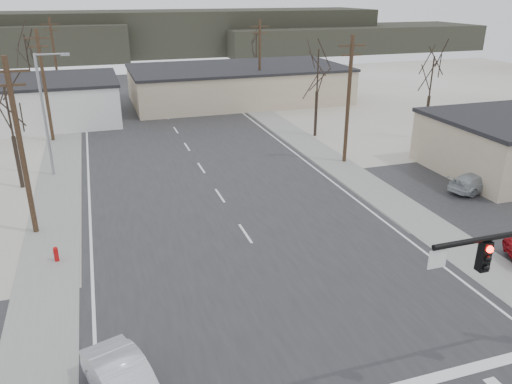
% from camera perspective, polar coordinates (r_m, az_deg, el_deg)
% --- Properties ---
extents(ground, '(140.00, 140.00, 0.00)m').
position_cam_1_polar(ground, '(22.44, 4.89, -13.65)').
color(ground, silver).
rests_on(ground, ground).
extents(main_road, '(18.00, 110.00, 0.05)m').
position_cam_1_polar(main_road, '(35.05, -4.55, 0.16)').
color(main_road, '#242427').
rests_on(main_road, ground).
extents(cross_road, '(90.00, 10.00, 0.04)m').
position_cam_1_polar(cross_road, '(22.43, 4.89, -13.61)').
color(cross_road, '#242427').
rests_on(cross_road, ground).
extents(sidewalk_left, '(3.00, 90.00, 0.06)m').
position_cam_1_polar(sidewalk_left, '(39.06, -21.65, 0.97)').
color(sidewalk_left, gray).
rests_on(sidewalk_left, ground).
extents(sidewalk_right, '(3.00, 90.00, 0.06)m').
position_cam_1_polar(sidewalk_right, '(42.88, 7.73, 4.18)').
color(sidewalk_right, gray).
rests_on(sidewalk_right, ground).
extents(fire_hydrant, '(0.24, 0.24, 0.87)m').
position_cam_1_polar(fire_hydrant, '(27.86, -21.88, -6.59)').
color(fire_hydrant, '#A50C0C').
rests_on(fire_hydrant, ground).
extents(building_left_far, '(22.30, 12.30, 4.50)m').
position_cam_1_polar(building_left_far, '(58.34, -26.53, 9.12)').
color(building_left_far, silver).
rests_on(building_left_far, ground).
extents(building_right_far, '(26.30, 14.30, 4.30)m').
position_cam_1_polar(building_right_far, '(64.05, -2.05, 12.27)').
color(building_right_far, '#B6A68B').
rests_on(building_right_far, ground).
extents(upole_left_b, '(2.20, 0.30, 10.00)m').
position_cam_1_polar(upole_left_b, '(30.02, -25.31, 4.78)').
color(upole_left_b, '#41321E').
rests_on(upole_left_b, ground).
extents(upole_left_c, '(2.20, 0.30, 10.00)m').
position_cam_1_polar(upole_left_c, '(49.48, -23.02, 11.26)').
color(upole_left_c, '#41321E').
rests_on(upole_left_c, ground).
extents(upole_left_d, '(2.20, 0.30, 10.00)m').
position_cam_1_polar(upole_left_d, '(69.24, -22.00, 14.06)').
color(upole_left_d, '#41321E').
rests_on(upole_left_d, ground).
extents(upole_right_a, '(2.20, 0.30, 10.00)m').
position_cam_1_polar(upole_right_a, '(40.25, 10.52, 10.49)').
color(upole_right_a, '#41321E').
rests_on(upole_right_a, ground).
extents(upole_right_b, '(2.20, 0.30, 10.00)m').
position_cam_1_polar(upole_right_b, '(60.25, 0.42, 14.62)').
color(upole_right_b, '#41321E').
rests_on(upole_right_b, ground).
extents(streetlight_main, '(2.40, 0.25, 9.00)m').
position_cam_1_polar(streetlight_main, '(39.64, -22.86, 8.76)').
color(streetlight_main, gray).
rests_on(streetlight_main, ground).
extents(tree_left_near, '(3.30, 3.30, 7.35)m').
position_cam_1_polar(tree_left_near, '(37.92, -26.38, 7.87)').
color(tree_left_near, black).
rests_on(tree_left_near, ground).
extents(tree_right_mid, '(3.74, 3.74, 8.33)m').
position_cam_1_polar(tree_right_mid, '(47.62, 7.07, 13.31)').
color(tree_right_mid, black).
rests_on(tree_right_mid, ground).
extents(tree_left_far, '(3.96, 3.96, 8.82)m').
position_cam_1_polar(tree_left_far, '(63.39, -24.68, 14.03)').
color(tree_left_far, black).
rests_on(tree_left_far, ground).
extents(tree_right_far, '(3.52, 3.52, 7.84)m').
position_cam_1_polar(tree_right_far, '(72.62, 0.03, 16.18)').
color(tree_right_far, black).
rests_on(tree_right_far, ground).
extents(tree_lot, '(3.52, 3.52, 7.84)m').
position_cam_1_polar(tree_lot, '(49.14, 19.42, 12.11)').
color(tree_lot, black).
rests_on(tree_lot, ground).
extents(hill_center, '(80.00, 18.00, 9.00)m').
position_cam_1_polar(hill_center, '(115.19, -7.10, 17.68)').
color(hill_center, '#333026').
rests_on(hill_center, ground).
extents(hill_right, '(60.00, 18.00, 5.50)m').
position_cam_1_polar(hill_right, '(121.57, 10.69, 16.88)').
color(hill_right, '#333026').
rests_on(hill_right, ground).
extents(car_far_a, '(2.24, 5.50, 1.59)m').
position_cam_1_polar(car_far_a, '(63.43, -8.13, 10.77)').
color(car_far_a, black).
rests_on(car_far_a, main_road).
extents(car_far_b, '(2.23, 4.27, 1.39)m').
position_cam_1_polar(car_far_b, '(81.34, -17.65, 12.38)').
color(car_far_b, black).
rests_on(car_far_b, main_road).
extents(car_parked_dark_a, '(3.89, 1.76, 1.30)m').
position_cam_1_polar(car_parked_dark_a, '(41.62, 24.39, 2.75)').
color(car_parked_dark_a, black).
rests_on(car_parked_dark_a, parking_lot).
extents(car_parked_silver, '(4.62, 2.50, 1.27)m').
position_cam_1_polar(car_parked_silver, '(37.90, 23.91, 1.02)').
color(car_parked_silver, '#A8AFB3').
rests_on(car_parked_silver, parking_lot).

